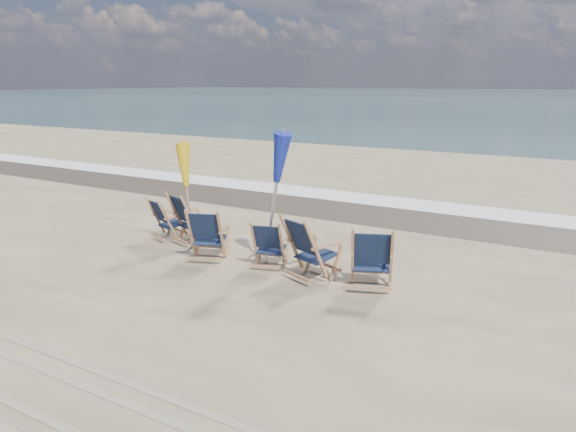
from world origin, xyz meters
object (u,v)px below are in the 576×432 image
beach_chair_2 (221,236)px  beach_chair_5 (391,260)px  umbrella_yellow (186,170)px  umbrella_blue (273,161)px  beach_chair_1 (192,221)px  beach_chair_0 (167,221)px  beach_chair_3 (282,246)px  beach_chair_4 (316,253)px

beach_chair_2 → beach_chair_5: 3.17m
beach_chair_2 → umbrella_yellow: 1.75m
umbrella_blue → beach_chair_1: bearing=174.7°
beach_chair_0 → beach_chair_2: (1.73, -0.46, 0.06)m
beach_chair_3 → umbrella_blue: umbrella_blue is taller
beach_chair_3 → umbrella_yellow: size_ratio=0.44×
beach_chair_1 → beach_chair_5: (4.25, -0.28, -0.00)m
umbrella_yellow → umbrella_blue: size_ratio=0.83×
beach_chair_2 → beach_chair_5: size_ratio=0.95×
beach_chair_0 → beach_chair_1: bearing=-160.8°
beach_chair_0 → beach_chair_4: 3.81m
beach_chair_1 → umbrella_yellow: 1.00m
beach_chair_5 → umbrella_blue: size_ratio=0.44×
beach_chair_1 → beach_chair_0: bearing=19.2°
beach_chair_0 → umbrella_blue: bearing=-165.8°
beach_chair_2 → beach_chair_3: (1.15, 0.21, -0.07)m
beach_chair_1 → beach_chair_2: bearing=174.8°
beach_chair_4 → beach_chair_3: bearing=-2.3°
beach_chair_5 → umbrella_blue: 2.60m
beach_chair_1 → umbrella_blue: umbrella_blue is taller
beach_chair_2 → beach_chair_4: beach_chair_4 is taller
beach_chair_0 → beach_chair_2: 1.79m
beach_chair_1 → beach_chair_2: 1.19m
beach_chair_0 → umbrella_yellow: bearing=-142.5°
beach_chair_4 → umbrella_blue: umbrella_blue is taller
beach_chair_3 → beach_chair_5: (2.01, -0.02, 0.09)m
beach_chair_0 → beach_chair_4: bearing=-171.3°
beach_chair_3 → beach_chair_5: bearing=162.4°
beach_chair_2 → beach_chair_4: size_ratio=0.91×
beach_chair_3 → umbrella_yellow: 2.71m
beach_chair_3 → beach_chair_5: 2.01m
beach_chair_2 → umbrella_blue: size_ratio=0.42×
beach_chair_4 → beach_chair_2: bearing=16.1°
beach_chair_4 → umbrella_yellow: 3.54m
beach_chair_4 → beach_chair_5: beach_chair_4 is taller
beach_chair_2 → beach_chair_0: bearing=-37.5°
beach_chair_0 → beach_chair_2: beach_chair_2 is taller
beach_chair_1 → beach_chair_4: 3.18m
beach_chair_1 → beach_chair_5: 4.26m
beach_chair_4 → umbrella_yellow: size_ratio=0.55×
beach_chair_1 → beach_chair_2: size_ratio=1.06×
beach_chair_2 → beach_chair_1: bearing=-46.0°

